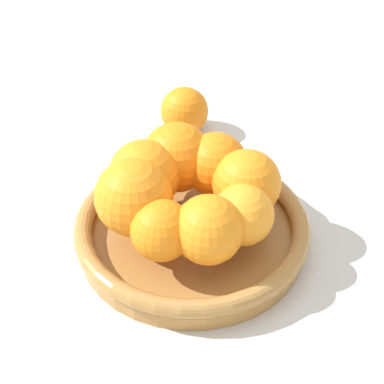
# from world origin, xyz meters

# --- Properties ---
(ground_plane) EXTENTS (4.00, 4.00, 0.00)m
(ground_plane) POSITION_xyz_m (0.00, 0.00, 0.00)
(ground_plane) COLOR beige
(fruit_bowl) EXTENTS (0.26, 0.26, 0.04)m
(fruit_bowl) POSITION_xyz_m (0.00, 0.00, 0.02)
(fruit_bowl) COLOR #A57238
(fruit_bowl) RESTS_ON ground_plane
(orange_pile) EXTENTS (0.20, 0.19, 0.08)m
(orange_pile) POSITION_xyz_m (-0.00, 0.01, 0.08)
(orange_pile) COLOR orange
(orange_pile) RESTS_ON fruit_bowl
(stray_orange) EXTENTS (0.07, 0.07, 0.07)m
(stray_orange) POSITION_xyz_m (0.10, 0.20, 0.03)
(stray_orange) COLOR orange
(stray_orange) RESTS_ON ground_plane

